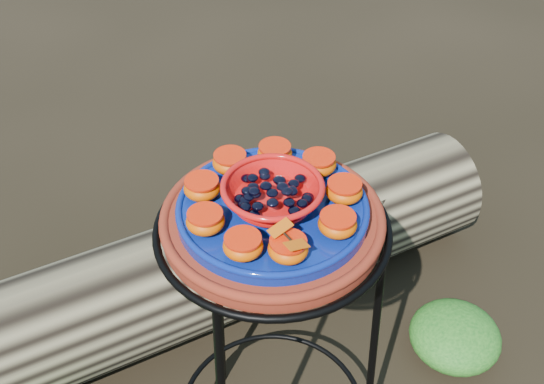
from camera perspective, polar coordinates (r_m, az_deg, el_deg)
plant_stand at (r=1.41m, az=0.04°, el=-13.39°), size 0.44×0.44×0.70m
terracotta_saucer at (r=1.14m, az=0.04°, el=-2.49°), size 0.37×0.37×0.03m
cobalt_plate at (r=1.12m, az=0.04°, el=-1.54°), size 0.32×0.32×0.02m
red_bowl at (r=1.10m, az=0.05°, el=-0.28°), size 0.16×0.16×0.04m
glass_gems at (r=1.08m, az=0.05°, el=1.03°), size 0.12×0.12×0.02m
orange_half_0 at (r=1.02m, az=1.35°, el=-4.77°), size 0.06×0.06×0.03m
orange_half_1 at (r=1.06m, az=5.50°, el=-2.69°), size 0.06×0.06×0.03m
orange_half_2 at (r=1.12m, az=6.05°, el=0.08°), size 0.06×0.06×0.03m
orange_half_3 at (r=1.18m, az=3.92°, el=2.35°), size 0.06×0.06×0.03m
orange_half_4 at (r=1.20m, az=0.23°, el=3.25°), size 0.06×0.06×0.03m
orange_half_5 at (r=1.18m, az=-3.52°, el=2.50°), size 0.06×0.06×0.03m
orange_half_6 at (r=1.13m, az=-5.86°, el=0.34°), size 0.06×0.06×0.03m
orange_half_7 at (r=1.07m, az=-5.59°, el=-2.44°), size 0.06×0.06×0.03m
orange_half_8 at (r=1.02m, az=-2.44°, el=-4.51°), size 0.06×0.06×0.03m
butterfly at (r=1.00m, az=1.37°, el=-3.81°), size 0.08×0.05×0.01m
driftwood_log at (r=1.84m, az=-5.45°, el=-6.52°), size 1.67×0.62×0.30m
foliage_right at (r=1.87m, az=15.08°, el=-11.48°), size 0.24×0.24×0.12m
foliage_back at (r=1.93m, az=-11.57°, el=-7.67°), size 0.32×0.32×0.16m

